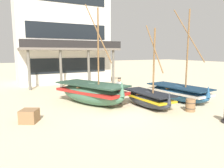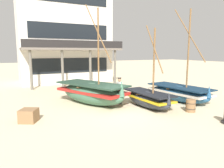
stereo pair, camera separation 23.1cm
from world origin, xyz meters
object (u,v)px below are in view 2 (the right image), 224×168
object	(u,v)px
wooden_barrel	(191,106)
harbor_building_main	(64,33)
fishing_boat_near_left	(92,92)
cargo_crate	(29,116)
fishing_boat_centre_large	(179,93)
fisherman_by_hull	(120,91)
fishing_boat_far_right	(148,99)

from	to	relation	value
wooden_barrel	harbor_building_main	bearing A→B (deg)	100.52
harbor_building_main	fishing_boat_near_left	bearing A→B (deg)	-96.34
fishing_boat_near_left	cargo_crate	size ratio (longest dim) A/B	8.24
fishing_boat_near_left	fishing_boat_centre_large	size ratio (longest dim) A/B	1.01
fisherman_by_hull	cargo_crate	bearing A→B (deg)	-168.74
fisherman_by_hull	fishing_boat_near_left	bearing A→B (deg)	154.02
fishing_boat_far_right	fisherman_by_hull	bearing A→B (deg)	126.14
fishing_boat_far_right	harbor_building_main	world-z (taller)	harbor_building_main
wooden_barrel	fishing_boat_centre_large	bearing A→B (deg)	58.51
fishing_boat_far_right	wooden_barrel	world-z (taller)	fishing_boat_far_right
fishing_boat_far_right	cargo_crate	bearing A→B (deg)	176.36
fishing_boat_near_left	fisherman_by_hull	size ratio (longest dim) A/B	3.65
fisherman_by_hull	wooden_barrel	size ratio (longest dim) A/B	2.41
fishing_boat_centre_large	cargo_crate	xyz separation A→B (m)	(-9.50, 0.08, -0.26)
fishing_boat_near_left	fishing_boat_far_right	size ratio (longest dim) A/B	1.27
fisherman_by_hull	cargo_crate	distance (m)	5.66
fishing_boat_centre_large	fisherman_by_hull	world-z (taller)	fishing_boat_centre_large
wooden_barrel	harbor_building_main	xyz separation A→B (m)	(-2.91, 15.70, 4.99)
fishing_boat_near_left	fishing_boat_far_right	distance (m)	3.54
fishing_boat_near_left	cargo_crate	bearing A→B (deg)	-154.69
cargo_crate	harbor_building_main	size ratio (longest dim) A/B	0.07
fishing_boat_near_left	fishing_boat_far_right	world-z (taller)	fishing_boat_near_left
fishing_boat_near_left	fishing_boat_far_right	xyz separation A→B (m)	(2.69, -2.29, -0.21)
fisherman_by_hull	wooden_barrel	world-z (taller)	fisherman_by_hull
cargo_crate	fishing_boat_far_right	bearing A→B (deg)	-3.64
cargo_crate	harbor_building_main	bearing A→B (deg)	68.69
fishing_boat_far_right	harbor_building_main	xyz separation A→B (m)	(-1.41, 13.84, 4.80)
wooden_barrel	harbor_building_main	world-z (taller)	harbor_building_main
fishing_boat_centre_large	harbor_building_main	bearing A→B (deg)	107.56
fishing_boat_near_left	harbor_building_main	world-z (taller)	harbor_building_main
fishing_boat_far_right	cargo_crate	world-z (taller)	fishing_boat_far_right
fishing_boat_centre_large	harbor_building_main	world-z (taller)	harbor_building_main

